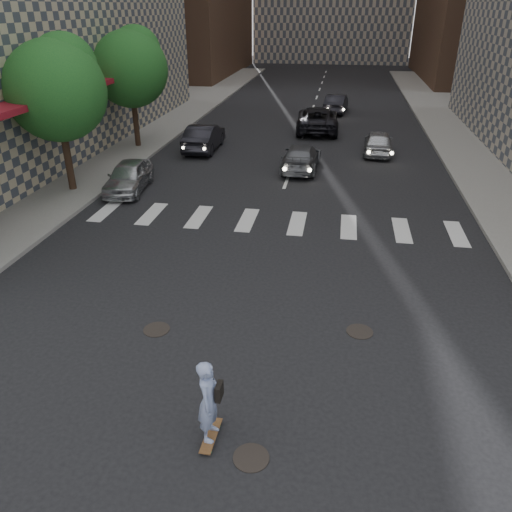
{
  "coord_description": "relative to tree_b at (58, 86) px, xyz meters",
  "views": [
    {
      "loc": [
        2.41,
        -9.1,
        7.69
      ],
      "look_at": [
        0.3,
        3.37,
        1.3
      ],
      "focal_mm": 35.0,
      "sensor_mm": 36.0,
      "label": 1
    }
  ],
  "objects": [
    {
      "name": "traffic_car_e",
      "position": [
        11.37,
        20.86,
        -3.94
      ],
      "size": [
        1.91,
        4.44,
        1.42
      ],
      "primitive_type": "imported",
      "rotation": [
        0.0,
        0.0,
        3.05
      ],
      "color": "black",
      "rests_on": "ground"
    },
    {
      "name": "traffic_car_b",
      "position": [
        9.95,
        5.08,
        -4.01
      ],
      "size": [
        1.93,
        4.47,
        1.28
      ],
      "primitive_type": "imported",
      "rotation": [
        0.0,
        0.0,
        3.11
      ],
      "color": "slate",
      "rests_on": "ground"
    },
    {
      "name": "manhole_a",
      "position": [
        10.65,
        -13.64,
        -4.64
      ],
      "size": [
        0.7,
        0.7,
        0.02
      ],
      "primitive_type": "cylinder",
      "color": "black",
      "rests_on": "ground"
    },
    {
      "name": "sidewalk_left",
      "position": [
        -5.05,
        8.86,
        -4.57
      ],
      "size": [
        13.0,
        80.0,
        0.15
      ],
      "primitive_type": "cube",
      "color": "gray",
      "rests_on": "ground"
    },
    {
      "name": "traffic_car_d",
      "position": [
        14.04,
        8.86,
        -3.97
      ],
      "size": [
        1.8,
        4.03,
        1.35
      ],
      "primitive_type": "imported",
      "rotation": [
        0.0,
        0.0,
        3.09
      ],
      "color": "#AFB1B6",
      "rests_on": "ground"
    },
    {
      "name": "traffic_car_c",
      "position": [
        10.27,
        14.06,
        -3.85
      ],
      "size": [
        2.94,
        5.88,
        1.6
      ],
      "primitive_type": "imported",
      "rotation": [
        0.0,
        0.0,
        3.19
      ],
      "color": "black",
      "rests_on": "ground"
    },
    {
      "name": "manhole_b",
      "position": [
        7.45,
        -9.94,
        -4.64
      ],
      "size": [
        0.7,
        0.7,
        0.02
      ],
      "primitive_type": "cylinder",
      "color": "black",
      "rests_on": "ground"
    },
    {
      "name": "traffic_car_a",
      "position": [
        4.01,
        8.03,
        -3.89
      ],
      "size": [
        1.67,
        4.59,
        1.5
      ],
      "primitive_type": "imported",
      "rotation": [
        0.0,
        0.0,
        3.16
      ],
      "color": "black",
      "rests_on": "ground"
    },
    {
      "name": "tree_c",
      "position": [
        0.0,
        8.0,
        0.0
      ],
      "size": [
        4.2,
        4.2,
        6.6
      ],
      "color": "#382619",
      "rests_on": "sidewalk_left"
    },
    {
      "name": "tree_b",
      "position": [
        0.0,
        0.0,
        0.0
      ],
      "size": [
        4.2,
        4.2,
        6.6
      ],
      "color": "#382619",
      "rests_on": "sidewalk_left"
    },
    {
      "name": "ground",
      "position": [
        9.45,
        -11.14,
        -4.65
      ],
      "size": [
        160.0,
        160.0,
        0.0
      ],
      "primitive_type": "plane",
      "color": "black",
      "rests_on": "ground"
    },
    {
      "name": "skateboarder",
      "position": [
        9.8,
        -13.3,
        -3.66
      ],
      "size": [
        0.47,
        0.95,
        1.87
      ],
      "rotation": [
        0.0,
        0.0,
        -0.03
      ],
      "color": "brown",
      "rests_on": "ground"
    },
    {
      "name": "manhole_c",
      "position": [
        12.75,
        -9.14,
        -4.64
      ],
      "size": [
        0.7,
        0.7,
        0.02
      ],
      "primitive_type": "cylinder",
      "color": "black",
      "rests_on": "ground"
    },
    {
      "name": "silver_sedan",
      "position": [
        2.45,
        0.46,
        -3.97
      ],
      "size": [
        1.99,
        4.1,
        1.35
      ],
      "primitive_type": "imported",
      "rotation": [
        0.0,
        0.0,
        0.1
      ],
      "color": "#B1B3B8",
      "rests_on": "ground"
    }
  ]
}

